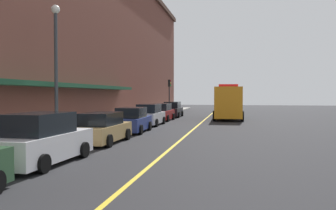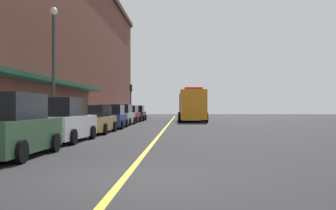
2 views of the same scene
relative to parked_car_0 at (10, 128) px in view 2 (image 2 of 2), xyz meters
name	(u,v)px [view 2 (image 2 of 2)]	position (x,y,z in m)	size (l,w,h in m)	color
ground_plane	(168,125)	(3.90, 21.81, -0.88)	(112.00, 112.00, 0.00)	#232326
sidewalk_left	(97,124)	(-2.30, 21.81, -0.81)	(2.40, 70.00, 0.15)	#9E9B93
lane_center_stripe	(168,125)	(3.90, 21.81, -0.88)	(0.16, 70.00, 0.01)	gold
brick_building_left	(27,33)	(-8.02, 20.80, 6.92)	(10.22, 64.00, 15.59)	brown
parked_car_0	(10,128)	(0.00, 0.00, 0.00)	(1.96, 4.30, 1.91)	#2D5133
parked_car_1	(62,122)	(-0.10, 5.23, 0.00)	(2.19, 4.72, 1.90)	silver
parked_car_2	(95,120)	(0.04, 10.85, -0.12)	(1.99, 4.68, 1.62)	#A5844C
parked_car_3	(112,117)	(0.05, 16.17, -0.09)	(2.11, 4.37, 1.69)	navy
parked_car_4	(122,115)	(-0.06, 21.54, -0.06)	(2.04, 4.27, 1.77)	silver
parked_car_5	(129,115)	(-0.14, 26.65, -0.09)	(2.10, 4.28, 1.69)	maroon
parked_car_6	(137,114)	(-0.01, 32.25, -0.07)	(1.98, 4.55, 1.73)	black
utility_truck	(192,106)	(6.21, 30.05, 0.80)	(3.08, 8.53, 3.52)	orange
parking_meter_0	(53,116)	(-1.45, 7.97, 0.18)	(0.14, 0.18, 1.33)	#4C4C51
parking_meter_1	(48,116)	(-1.45, 7.35, 0.18)	(0.14, 0.18, 1.33)	#4C4C51
parking_meter_3	(10,119)	(-1.45, 3.17, 0.18)	(0.14, 0.18, 1.33)	#4C4C51
street_lamp_left	(54,55)	(-2.05, 9.86, 3.52)	(0.44, 0.44, 6.94)	#33383D
traffic_light_near	(131,95)	(-1.39, 37.43, 2.27)	(0.38, 0.36, 4.30)	#232326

